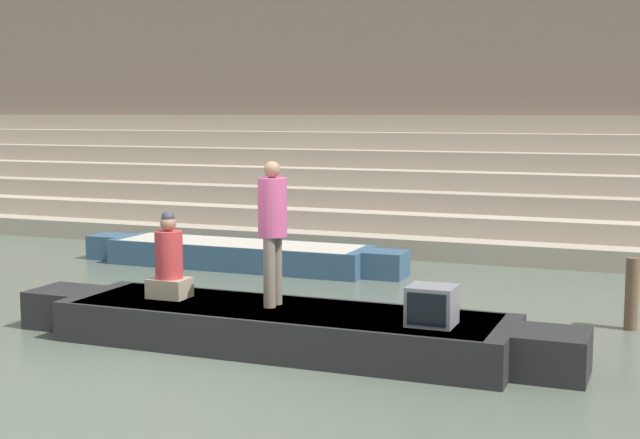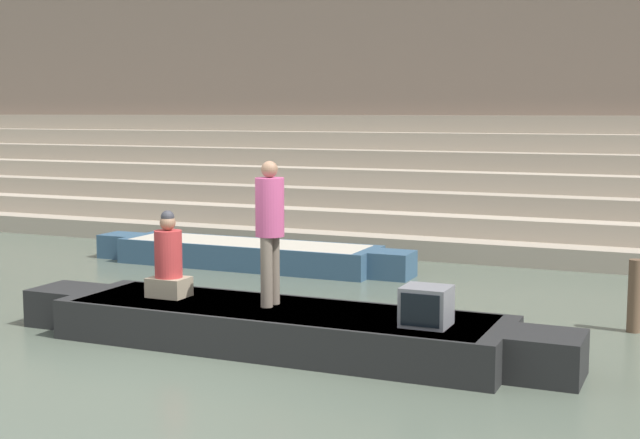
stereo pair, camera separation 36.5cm
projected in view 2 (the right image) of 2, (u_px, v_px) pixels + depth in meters
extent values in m
plane|color=#566051|center=(167.00, 362.00, 9.81)|extent=(120.00, 120.00, 0.00)
cube|color=tan|center=(425.00, 234.00, 18.70)|extent=(36.00, 4.47, 0.38)
cube|color=#B2A28D|center=(430.00, 214.00, 18.94)|extent=(36.00, 3.83, 0.38)
cube|color=tan|center=(434.00, 195.00, 19.19)|extent=(36.00, 3.19, 0.38)
cube|color=#B2A28D|center=(438.00, 177.00, 19.43)|extent=(36.00, 2.55, 0.38)
cube|color=tan|center=(443.00, 159.00, 19.68)|extent=(36.00, 1.92, 0.38)
cube|color=#B2A28D|center=(447.00, 141.00, 19.92)|extent=(36.00, 1.28, 0.38)
cube|color=tan|center=(451.00, 124.00, 20.17)|extent=(36.00, 0.64, 0.38)
cube|color=#7F6B5B|center=(462.00, 75.00, 20.87)|extent=(34.20, 1.20, 7.18)
cube|color=#4C4037|center=(453.00, 217.00, 20.70)|extent=(34.20, 0.12, 0.60)
cube|color=black|center=(279.00, 328.00, 10.37)|extent=(5.38, 1.44, 0.48)
cube|color=#993328|center=(279.00, 310.00, 10.34)|extent=(4.95, 1.34, 0.05)
cube|color=black|center=(547.00, 356.00, 9.15)|extent=(0.75, 0.79, 0.48)
cube|color=black|center=(67.00, 305.00, 11.58)|extent=(0.75, 0.79, 0.48)
cylinder|color=olive|center=(250.00, 297.00, 11.41)|extent=(3.00, 0.04, 0.04)
cylinder|color=#756656|center=(274.00, 270.00, 10.50)|extent=(0.14, 0.14, 0.82)
cylinder|color=#756656|center=(267.00, 272.00, 10.33)|extent=(0.14, 0.14, 0.82)
cylinder|color=#C64C7F|center=(270.00, 207.00, 10.33)|extent=(0.34, 0.34, 0.68)
sphere|color=#8C664C|center=(269.00, 169.00, 10.27)|extent=(0.19, 0.19, 0.19)
cube|color=gray|center=(169.00, 287.00, 10.96)|extent=(0.47, 0.37, 0.24)
cylinder|color=#B23333|center=(168.00, 254.00, 10.91)|extent=(0.34, 0.34, 0.58)
sphere|color=#8C664C|center=(168.00, 223.00, 10.86)|extent=(0.19, 0.19, 0.19)
sphere|color=#333338|center=(168.00, 217.00, 10.85)|extent=(0.17, 0.17, 0.17)
cube|color=slate|center=(426.00, 306.00, 9.44)|extent=(0.50, 0.45, 0.42)
cube|color=black|center=(420.00, 311.00, 9.23)|extent=(0.42, 0.02, 0.34)
cube|color=#33516B|center=(248.00, 254.00, 15.81)|extent=(4.75, 1.19, 0.44)
cube|color=beige|center=(248.00, 244.00, 15.79)|extent=(4.37, 1.09, 0.05)
cube|color=#33516B|center=(392.00, 265.00, 14.74)|extent=(0.67, 0.65, 0.44)
cube|color=#33516B|center=(122.00, 245.00, 16.88)|extent=(0.67, 0.65, 0.44)
cylinder|color=brown|center=(635.00, 296.00, 11.08)|extent=(0.17, 0.17, 0.92)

